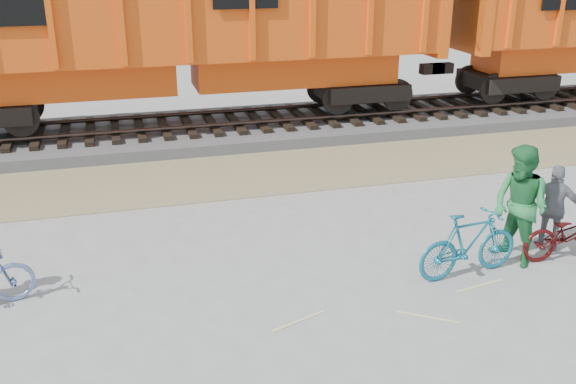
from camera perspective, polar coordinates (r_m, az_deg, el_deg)
name	(u,v)px	position (r m, az deg, el deg)	size (l,w,h in m)	color
ground	(346,285)	(10.19, 5.15, -8.21)	(120.00, 120.00, 0.00)	#9E9E99
gravel_strip	(264,172)	(15.00, -2.19, 1.75)	(120.00, 3.00, 0.02)	tan
ballast_bed	(234,128)	(18.23, -4.78, 5.66)	(120.00, 4.00, 0.30)	slate
track	(234,117)	(18.15, -4.81, 6.65)	(120.00, 2.60, 0.24)	black
hopper_car_center	(181,26)	(17.50, -9.48, 14.35)	(14.00, 3.13, 4.65)	black
bicycle_teal	(469,244)	(10.58, 15.78, -4.49)	(0.51, 1.82, 1.10)	#136881
bicycle_maroon	(572,233)	(11.77, 23.90, -3.35)	(0.62, 1.77, 0.93)	#430B0B
person_man	(520,206)	(11.08, 19.94, -1.20)	(0.98, 0.76, 2.02)	#25753A
person_woman	(554,208)	(11.88, 22.56, -1.34)	(0.90, 0.37, 1.54)	gray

